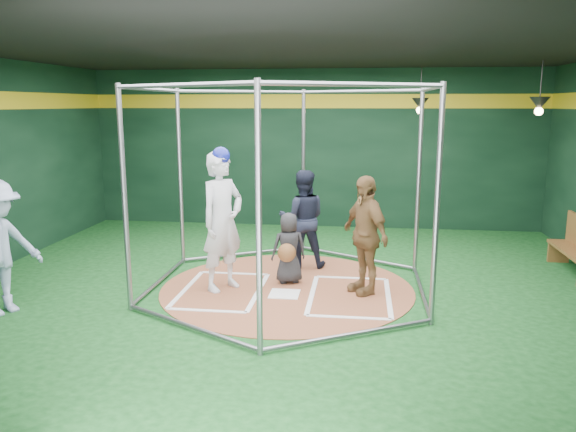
# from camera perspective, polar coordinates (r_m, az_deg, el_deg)

# --- Properties ---
(room_shell) EXTENTS (10.10, 9.10, 3.53)m
(room_shell) POSITION_cam_1_polar(r_m,az_deg,el_deg) (8.17, -0.08, 4.38)
(room_shell) COLOR #0D3913
(room_shell) RESTS_ON ground
(clay_disc) EXTENTS (3.80, 3.80, 0.01)m
(clay_disc) POSITION_cam_1_polar(r_m,az_deg,el_deg) (8.55, -0.09, -7.34)
(clay_disc) COLOR brown
(clay_disc) RESTS_ON ground
(home_plate) EXTENTS (0.43, 0.43, 0.01)m
(home_plate) POSITION_cam_1_polar(r_m,az_deg,el_deg) (8.27, -0.36, -7.92)
(home_plate) COLOR white
(home_plate) RESTS_ON clay_disc
(batter_box_left) EXTENTS (1.17, 1.77, 0.01)m
(batter_box_left) POSITION_cam_1_polar(r_m,az_deg,el_deg) (8.49, -6.74, -7.49)
(batter_box_left) COLOR white
(batter_box_left) RESTS_ON clay_disc
(batter_box_right) EXTENTS (1.17, 1.77, 0.01)m
(batter_box_right) POSITION_cam_1_polar(r_m,az_deg,el_deg) (8.25, 6.31, -8.05)
(batter_box_right) COLOR white
(batter_box_right) RESTS_ON clay_disc
(batting_cage) EXTENTS (4.05, 4.67, 3.00)m
(batting_cage) POSITION_cam_1_polar(r_m,az_deg,el_deg) (8.20, -0.09, 2.61)
(batting_cage) COLOR gray
(batting_cage) RESTS_ON ground
(pendant_lamp_near) EXTENTS (0.34, 0.34, 0.90)m
(pendant_lamp_near) POSITION_cam_1_polar(r_m,az_deg,el_deg) (11.69, 13.27, 11.02)
(pendant_lamp_near) COLOR black
(pendant_lamp_near) RESTS_ON room_shell
(pendant_lamp_far) EXTENTS (0.34, 0.34, 0.90)m
(pendant_lamp_far) POSITION_cam_1_polar(r_m,az_deg,el_deg) (10.45, 24.18, 10.34)
(pendant_lamp_far) COLOR black
(pendant_lamp_far) RESTS_ON room_shell
(batter_figure) EXTENTS (0.83, 0.90, 2.13)m
(batter_figure) POSITION_cam_1_polar(r_m,az_deg,el_deg) (8.31, -6.69, -0.42)
(batter_figure) COLOR silver
(batter_figure) RESTS_ON clay_disc
(visitor_leopard) EXTENTS (0.92, 1.08, 1.73)m
(visitor_leopard) POSITION_cam_1_polar(r_m,az_deg,el_deg) (8.21, 7.81, -1.90)
(visitor_leopard) COLOR #9F7544
(visitor_leopard) RESTS_ON clay_disc
(catcher_figure) EXTENTS (0.62, 0.65, 1.10)m
(catcher_figure) POSITION_cam_1_polar(r_m,az_deg,el_deg) (8.64, 0.07, -3.31)
(catcher_figure) COLOR black
(catcher_figure) RESTS_ON clay_disc
(umpire) EXTENTS (0.88, 0.73, 1.65)m
(umpire) POSITION_cam_1_polar(r_m,az_deg,el_deg) (9.46, 1.48, -0.29)
(umpire) COLOR black
(umpire) RESTS_ON clay_disc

